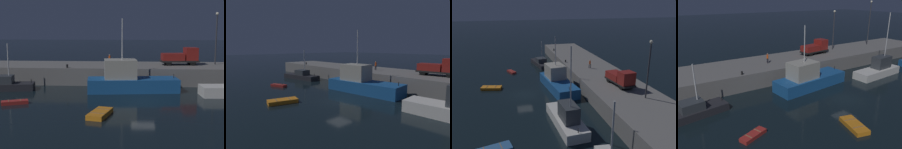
% 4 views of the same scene
% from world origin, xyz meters
% --- Properties ---
extents(ground_plane, '(320.00, 320.00, 0.00)m').
position_xyz_m(ground_plane, '(0.00, 0.00, 0.00)').
color(ground_plane, black).
extents(pier_quay, '(63.43, 9.00, 2.40)m').
position_xyz_m(pier_quay, '(0.00, 13.62, 1.20)').
color(pier_quay, slate).
rests_on(pier_quay, ground).
extents(fishing_trawler_red, '(8.56, 3.83, 5.90)m').
position_xyz_m(fishing_trawler_red, '(-17.73, 5.60, 0.65)').
color(fishing_trawler_red, '#232328').
rests_on(fishing_trawler_red, ground).
extents(fishing_boat_blue, '(11.44, 4.71, 8.95)m').
position_xyz_m(fishing_boat_blue, '(-1.57, 5.90, 1.40)').
color(fishing_boat_blue, '#195193').
rests_on(fishing_boat_blue, ground).
extents(rowboat_white_mid, '(2.22, 3.63, 0.48)m').
position_xyz_m(rowboat_white_mid, '(-4.07, -5.26, 0.22)').
color(rowboat_white_mid, orange).
rests_on(rowboat_white_mid, ground).
extents(dinghy_red_small, '(2.87, 1.92, 0.41)m').
position_xyz_m(dinghy_red_small, '(-13.37, -1.42, 0.19)').
color(dinghy_red_small, '#B22823').
rests_on(dinghy_red_small, ground).
extents(lamp_post_west, '(0.44, 0.44, 7.65)m').
position_xyz_m(lamp_post_west, '(11.08, 14.96, 6.89)').
color(lamp_post_west, '#38383D').
rests_on(lamp_post_west, pier_quay).
extents(utility_truck, '(5.69, 2.59, 2.55)m').
position_xyz_m(utility_truck, '(5.94, 13.96, 3.62)').
color(utility_truck, black).
rests_on(utility_truck, pier_quay).
extents(dockworker, '(0.30, 0.42, 1.58)m').
position_xyz_m(dockworker, '(-4.52, 12.96, 3.30)').
color(dockworker, black).
rests_on(dockworker, pier_quay).
extents(bollard_west, '(0.28, 0.28, 0.47)m').
position_xyz_m(bollard_west, '(-10.10, 9.66, 2.63)').
color(bollard_west, black).
rests_on(bollard_west, pier_quay).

